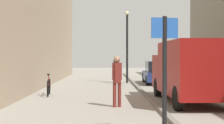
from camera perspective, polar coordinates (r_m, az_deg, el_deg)
ground_plane at (r=13.39m, az=-0.35°, el=-6.54°), size 80.00×80.00×0.00m
kerb_strip at (r=13.48m, az=6.42°, el=-6.24°), size 0.16×40.00×0.12m
pedestrian_main_foreground at (r=11.48m, az=0.87°, el=-2.68°), size 0.34×0.25×1.76m
pedestrian_mid_block at (r=21.97m, az=0.71°, el=-1.00°), size 0.35×0.23×1.75m
delivery_van at (r=12.96m, az=13.09°, el=-1.30°), size 2.06×5.52×2.30m
parked_car at (r=21.82m, az=7.93°, el=-1.81°), size 1.96×4.26×1.45m
street_sign_post at (r=7.25m, az=8.99°, el=-0.58°), size 0.59×0.14×2.60m
lamp_post at (r=22.09m, az=2.61°, el=3.45°), size 0.28×0.28×4.76m
bicycle_leaning at (r=15.26m, az=-10.78°, el=-4.21°), size 0.26×1.77×0.98m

